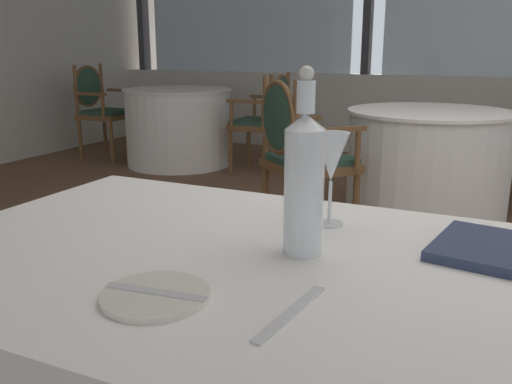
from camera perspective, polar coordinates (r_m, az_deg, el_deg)
ground_plane at (r=2.45m, az=21.74°, el=-13.84°), size 13.08×13.08×0.00m
side_plate at (r=0.91m, az=-10.37°, el=-10.51°), size 0.18×0.18×0.01m
butter_knife at (r=0.91m, az=-10.39°, el=-10.21°), size 0.18×0.04×0.00m
dinner_fork at (r=0.85m, az=3.63°, el=-12.40°), size 0.04×0.21×0.00m
water_bottle at (r=1.05m, az=5.02°, el=1.24°), size 0.08×0.08×0.36m
wine_glass at (r=1.23m, az=7.84°, el=3.41°), size 0.08×0.08×0.21m
background_table_0 at (r=3.77m, az=17.28°, el=2.51°), size 1.06×1.06×0.74m
dining_chair_0_0 at (r=3.21m, az=4.33°, el=4.69°), size 0.66×0.66×0.97m
background_table_3 at (r=5.48m, az=-8.05°, el=6.70°), size 1.05×1.05×0.74m
dining_chair_3_0 at (r=6.01m, az=-15.98°, el=8.82°), size 0.48×0.54×0.96m
dining_chair_3_1 at (r=5.03m, az=1.21°, el=8.00°), size 0.48×0.54×0.91m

